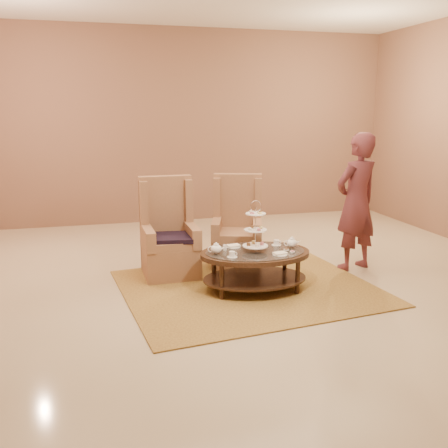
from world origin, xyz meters
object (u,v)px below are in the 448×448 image
object	(u,v)px
tea_table	(255,258)
armchair_right	(237,234)
person	(356,202)
armchair_left	(169,242)

from	to	relation	value
tea_table	armchair_right	bearing A→B (deg)	88.00
tea_table	person	bearing A→B (deg)	19.82
armchair_right	person	world-z (taller)	person
tea_table	armchair_right	world-z (taller)	armchair_right
tea_table	armchair_left	distance (m)	1.22
tea_table	armchair_left	world-z (taller)	armchair_left
tea_table	armchair_right	size ratio (longest dim) A/B	1.09
tea_table	armchair_right	xyz separation A→B (m)	(0.09, 1.07, 0.02)
armchair_right	person	distance (m)	1.63
tea_table	armchair_left	size ratio (longest dim) A/B	1.06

